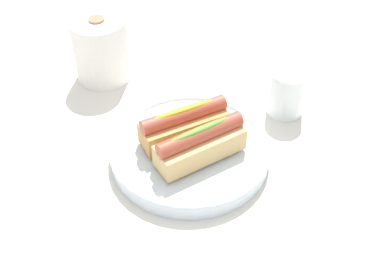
# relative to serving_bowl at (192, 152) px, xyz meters

# --- Properties ---
(ground_plane) EXTENTS (2.40, 2.40, 0.00)m
(ground_plane) POSITION_rel_serving_bowl_xyz_m (-0.03, 0.00, -0.02)
(ground_plane) COLOR silver
(serving_bowl) EXTENTS (0.27, 0.27, 0.03)m
(serving_bowl) POSITION_rel_serving_bowl_xyz_m (0.00, 0.00, 0.00)
(serving_bowl) COLOR silver
(serving_bowl) RESTS_ON ground_plane
(hotdog_front) EXTENTS (0.16, 0.09, 0.06)m
(hotdog_front) POSITION_rel_serving_bowl_xyz_m (-0.01, -0.03, 0.04)
(hotdog_front) COLOR #DBB270
(hotdog_front) RESTS_ON serving_bowl
(hotdog_back) EXTENTS (0.16, 0.10, 0.06)m
(hotdog_back) POSITION_rel_serving_bowl_xyz_m (0.01, 0.03, 0.04)
(hotdog_back) COLOR tan
(hotdog_back) RESTS_ON serving_bowl
(water_glass) EXTENTS (0.07, 0.07, 0.09)m
(water_glass) POSITION_rel_serving_bowl_xyz_m (0.21, -0.05, 0.02)
(water_glass) COLOR white
(water_glass) RESTS_ON ground_plane
(paper_towel_roll) EXTENTS (0.11, 0.11, 0.13)m
(paper_towel_roll) POSITION_rel_serving_bowl_xyz_m (0.06, 0.30, 0.05)
(paper_towel_roll) COLOR white
(paper_towel_roll) RESTS_ON ground_plane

